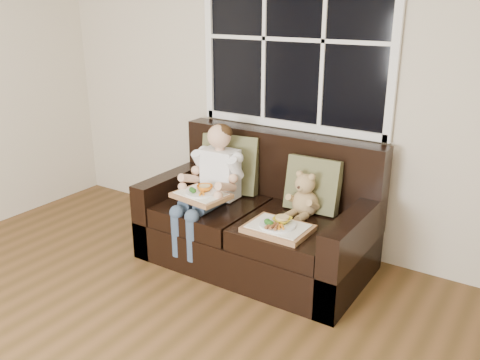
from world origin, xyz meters
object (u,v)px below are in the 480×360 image
Objects in this scene: loveseat at (260,223)px; tray_left at (201,194)px; tray_right at (278,227)px; teddy_bear at (305,198)px; child at (213,177)px.

loveseat reaches higher than tray_left.
loveseat is at bearing 137.03° from tray_right.
tray_right is (-0.03, -0.34, -0.11)m from teddy_bear.
loveseat is 1.85× the size of child.
tray_left is (-0.33, -0.29, 0.27)m from loveseat.
tray_right is (0.33, -0.31, 0.17)m from loveseat.
teddy_bear is 0.80× the size of tray_right.
loveseat is at bearing 19.10° from child.
tray_left is 0.67m from tray_right.
loveseat is 0.52m from tray_left.
teddy_bear reaches higher than tray_left.
teddy_bear is at bearing 4.82° from loveseat.
loveseat is 0.51m from child.
tray_right is at bearing -43.51° from loveseat.
child is 0.19m from tray_left.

